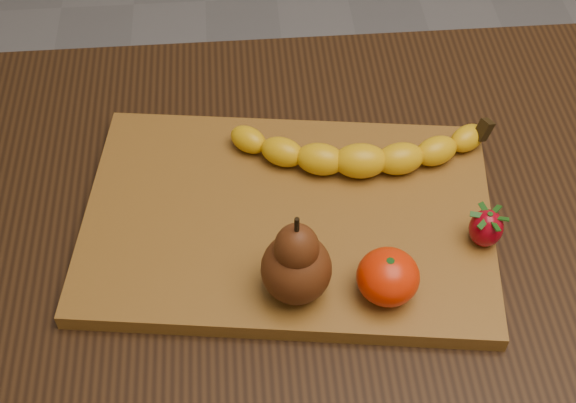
{
  "coord_description": "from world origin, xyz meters",
  "views": [
    {
      "loc": [
        -0.13,
        -0.55,
        1.46
      ],
      "look_at": [
        -0.09,
        0.01,
        0.8
      ],
      "focal_mm": 50.0,
      "sensor_mm": 36.0,
      "label": 1
    }
  ],
  "objects_px": {
    "cutting_board": "(288,219)",
    "mandarin": "(388,277)",
    "table": "(360,280)",
    "pear": "(296,257)"
  },
  "relations": [
    {
      "from": "table",
      "to": "pear",
      "type": "bearing_deg",
      "value": -134.49
    },
    {
      "from": "mandarin",
      "to": "cutting_board",
      "type": "bearing_deg",
      "value": 128.84
    },
    {
      "from": "cutting_board",
      "to": "mandarin",
      "type": "distance_m",
      "value": 0.15
    },
    {
      "from": "table",
      "to": "pear",
      "type": "xyz_separation_m",
      "value": [
        -0.09,
        -0.09,
        0.17
      ]
    },
    {
      "from": "pear",
      "to": "table",
      "type": "bearing_deg",
      "value": 45.51
    },
    {
      "from": "pear",
      "to": "mandarin",
      "type": "bearing_deg",
      "value": -6.92
    },
    {
      "from": "table",
      "to": "pear",
      "type": "distance_m",
      "value": 0.21
    },
    {
      "from": "table",
      "to": "cutting_board",
      "type": "height_order",
      "value": "cutting_board"
    },
    {
      "from": "cutting_board",
      "to": "mandarin",
      "type": "bearing_deg",
      "value": -43.24
    },
    {
      "from": "cutting_board",
      "to": "pear",
      "type": "xyz_separation_m",
      "value": [
        0.0,
        -0.1,
        0.07
      ]
    }
  ]
}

